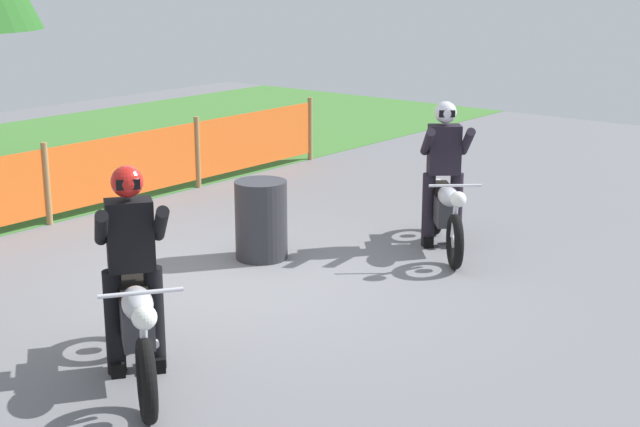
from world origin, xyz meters
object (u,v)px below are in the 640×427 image
motorcycle_lead (445,213)px  motorcycle_trailing (137,326)px  rider_trailing (131,258)px  rider_lead (444,166)px  oil_drum (261,220)px

motorcycle_lead → motorcycle_trailing: (-4.46, 0.05, 0.02)m
rider_trailing → motorcycle_lead: bearing=122.1°
rider_lead → rider_trailing: 4.49m
rider_lead → rider_trailing: size_ratio=1.00×
motorcycle_lead → rider_trailing: 4.37m
motorcycle_lead → rider_trailing: size_ratio=0.90×
motorcycle_lead → rider_lead: bearing=-179.5°
oil_drum → motorcycle_trailing: bearing=-154.6°
motorcycle_trailing → rider_trailing: rider_trailing is taller
motorcycle_lead → motorcycle_trailing: motorcycle_trailing is taller
motorcycle_trailing → rider_trailing: size_ratio=1.01×
motorcycle_trailing → rider_lead: size_ratio=1.01×
rider_trailing → oil_drum: bearing=148.5°
motorcycle_lead → rider_trailing: (-4.33, 0.23, 0.51)m
motorcycle_lead → rider_lead: size_ratio=0.90×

